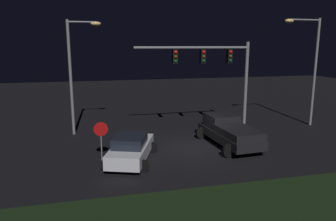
# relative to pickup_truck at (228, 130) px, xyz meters

# --- Properties ---
(ground_plane) EXTENTS (80.00, 80.00, 0.00)m
(ground_plane) POSITION_rel_pickup_truck_xyz_m (-2.32, 0.11, -1.00)
(ground_plane) COLOR black
(pickup_truck) EXTENTS (3.12, 5.52, 1.80)m
(pickup_truck) POSITION_rel_pickup_truck_xyz_m (0.00, 0.00, 0.00)
(pickup_truck) COLOR black
(pickup_truck) RESTS_ON ground_plane
(car_sedan) EXTENTS (3.38, 4.75, 1.51)m
(car_sedan) POSITION_rel_pickup_truck_xyz_m (-6.38, -1.48, -0.26)
(car_sedan) COLOR silver
(car_sedan) RESTS_ON ground_plane
(traffic_signal_gantry) EXTENTS (8.32, 0.56, 6.50)m
(traffic_signal_gantry) POSITION_rel_pickup_truck_xyz_m (0.25, 3.12, 3.90)
(traffic_signal_gantry) COLOR slate
(traffic_signal_gantry) RESTS_ON ground_plane
(street_lamp_left) EXTENTS (2.32, 0.44, 7.95)m
(street_lamp_left) POSITION_rel_pickup_truck_xyz_m (-9.24, 4.95, 4.00)
(street_lamp_left) COLOR slate
(street_lamp_left) RESTS_ON ground_plane
(street_lamp_right) EXTENTS (3.03, 0.44, 8.26)m
(street_lamp_right) POSITION_rel_pickup_truck_xyz_m (7.96, 3.28, 4.23)
(street_lamp_right) COLOR slate
(street_lamp_right) RESTS_ON ground_plane
(stop_sign) EXTENTS (0.76, 0.08, 2.23)m
(stop_sign) POSITION_rel_pickup_truck_xyz_m (-7.94, -1.16, 0.56)
(stop_sign) COLOR slate
(stop_sign) RESTS_ON ground_plane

